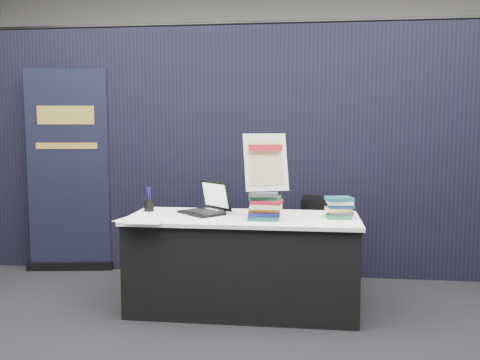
% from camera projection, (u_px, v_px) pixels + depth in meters
% --- Properties ---
extents(floor, '(8.00, 8.00, 0.00)m').
position_uv_depth(floor, '(234.00, 336.00, 3.72)').
color(floor, black).
rests_on(floor, ground).
extents(wall_back, '(8.00, 0.02, 3.50)m').
position_uv_depth(wall_back, '(272.00, 104.00, 7.48)').
color(wall_back, '#AFACA6').
rests_on(wall_back, floor).
extents(drape_partition, '(6.00, 0.08, 2.40)m').
position_uv_depth(drape_partition, '(256.00, 152.00, 5.17)').
color(drape_partition, black).
rests_on(drape_partition, floor).
extents(display_table, '(1.80, 0.75, 0.75)m').
position_uv_depth(display_table, '(243.00, 263.00, 4.22)').
color(display_table, black).
rests_on(display_table, floor).
extents(laptop, '(0.42, 0.46, 0.26)m').
position_uv_depth(laptop, '(203.00, 206.00, 4.32)').
color(laptop, black).
rests_on(laptop, display_table).
extents(mouse, '(0.10, 0.13, 0.04)m').
position_uv_depth(mouse, '(221.00, 212.00, 4.28)').
color(mouse, black).
rests_on(mouse, display_table).
extents(brochure_left, '(0.31, 0.25, 0.00)m').
position_uv_depth(brochure_left, '(135.00, 220.00, 4.01)').
color(brochure_left, white).
rests_on(brochure_left, display_table).
extents(brochure_mid, '(0.27, 0.19, 0.00)m').
position_uv_depth(brochure_mid, '(145.00, 222.00, 3.94)').
color(brochure_mid, silver).
rests_on(brochure_mid, display_table).
extents(brochure_right, '(0.35, 0.26, 0.00)m').
position_uv_depth(brochure_right, '(168.00, 215.00, 4.24)').
color(brochure_right, silver).
rests_on(brochure_right, display_table).
extents(pen_cup, '(0.10, 0.10, 0.10)m').
position_uv_depth(pen_cup, '(149.00, 205.00, 4.42)').
color(pen_cup, black).
rests_on(pen_cup, display_table).
extents(book_stack_tall, '(0.22, 0.17, 0.21)m').
position_uv_depth(book_stack_tall, '(265.00, 206.00, 4.04)').
color(book_stack_tall, '#164C55').
rests_on(book_stack_tall, display_table).
extents(book_stack_short, '(0.21, 0.18, 0.16)m').
position_uv_depth(book_stack_short, '(340.00, 207.00, 4.10)').
color(book_stack_short, '#1E7343').
rests_on(book_stack_short, display_table).
extents(info_sign, '(0.35, 0.23, 0.45)m').
position_uv_depth(info_sign, '(266.00, 163.00, 4.03)').
color(info_sign, black).
rests_on(info_sign, book_stack_tall).
extents(pullup_banner, '(0.86, 0.23, 2.01)m').
position_uv_depth(pullup_banner, '(69.00, 182.00, 5.33)').
color(pullup_banner, black).
rests_on(pullup_banner, floor).
extents(stacking_chair, '(0.46, 0.47, 0.82)m').
position_uv_depth(stacking_chair, '(321.00, 238.00, 4.77)').
color(stacking_chair, black).
rests_on(stacking_chair, floor).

